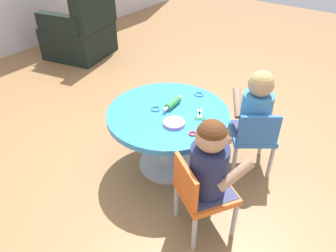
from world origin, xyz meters
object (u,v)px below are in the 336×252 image
object	(u,v)px
seated_child_right	(257,105)
armchair_dark	(81,32)
child_chair_left	(201,192)
craft_table	(168,126)
rolling_pin	(173,103)
seated_child_left	(210,161)
craft_scissors	(200,116)
child_chair_right	(253,135)

from	to	relation	value
seated_child_right	armchair_dark	size ratio (longest dim) A/B	0.59
child_chair_left	armchair_dark	size ratio (longest dim) A/B	0.62
craft_table	seated_child_right	xyz separation A→B (m)	(0.36, -0.48, 0.17)
seated_child_right	armchair_dark	bearing A→B (deg)	75.43
rolling_pin	craft_table	bearing A→B (deg)	-168.28
craft_table	rolling_pin	size ratio (longest dim) A/B	3.67
seated_child_left	seated_child_right	bearing A→B (deg)	2.90
seated_child_left	rolling_pin	distance (m)	0.66
craft_table	craft_scissors	xyz separation A→B (m)	(0.08, -0.21, 0.12)
child_chair_left	seated_child_left	size ratio (longest dim) A/B	1.05
seated_child_left	child_chair_right	size ratio (longest dim) A/B	0.95
seated_child_left	rolling_pin	size ratio (longest dim) A/B	2.21
craft_table	child_chair_left	distance (m)	0.61
seated_child_right	armchair_dark	world-z (taller)	armchair_dark
child_chair_right	rolling_pin	size ratio (longest dim) A/B	2.32
seated_child_right	craft_scissors	xyz separation A→B (m)	(-0.29, 0.27, -0.05)
armchair_dark	child_chair_right	bearing A→B (deg)	-105.09
rolling_pin	child_chair_left	bearing A→B (deg)	-129.76
seated_child_left	armchair_dark	distance (m)	3.00
child_chair_left	child_chair_right	world-z (taller)	same
child_chair_left	rolling_pin	xyz separation A→B (m)	(0.43, 0.51, 0.20)
child_chair_right	armchair_dark	xyz separation A→B (m)	(0.72, 2.65, 0.00)
craft_table	child_chair_right	distance (m)	0.61
rolling_pin	seated_child_right	bearing A→B (deg)	-60.08
rolling_pin	craft_scissors	xyz separation A→B (m)	(0.00, -0.22, -0.02)
seated_child_right	armchair_dark	xyz separation A→B (m)	(0.68, 2.63, -0.22)
craft_table	seated_child_right	size ratio (longest dim) A/B	1.66
craft_table	rolling_pin	bearing A→B (deg)	11.72
craft_table	seated_child_left	distance (m)	0.63
child_chair_left	craft_scissors	bearing A→B (deg)	34.01
seated_child_right	rolling_pin	distance (m)	0.58
child_chair_left	armchair_dark	bearing A→B (deg)	62.17
seated_child_left	armchair_dark	xyz separation A→B (m)	(1.36, 2.66, -0.22)
seated_child_left	seated_child_right	size ratio (longest dim) A/B	1.00
seated_child_left	child_chair_right	xyz separation A→B (m)	(0.65, 0.01, -0.23)
seated_child_left	child_chair_right	bearing A→B (deg)	0.94
child_chair_right	craft_scissors	size ratio (longest dim) A/B	3.83
rolling_pin	seated_child_left	bearing A→B (deg)	-126.34
child_chair_left	seated_child_right	xyz separation A→B (m)	(0.71, 0.01, 0.23)
child_chair_right	craft_table	bearing A→B (deg)	123.32
child_chair_right	armchair_dark	distance (m)	2.75
craft_table	craft_scissors	bearing A→B (deg)	-69.04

